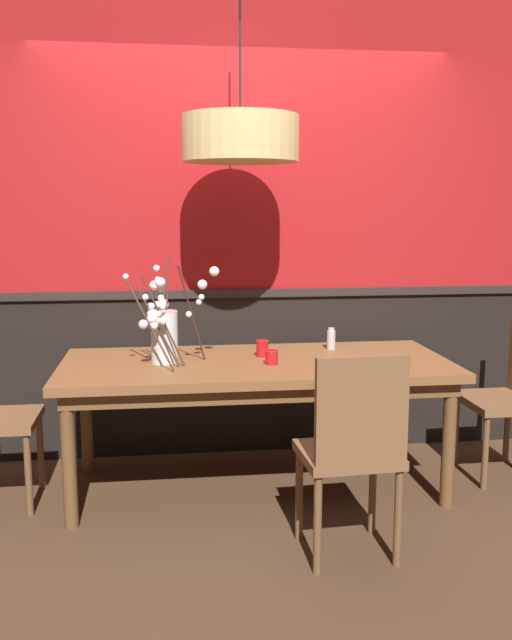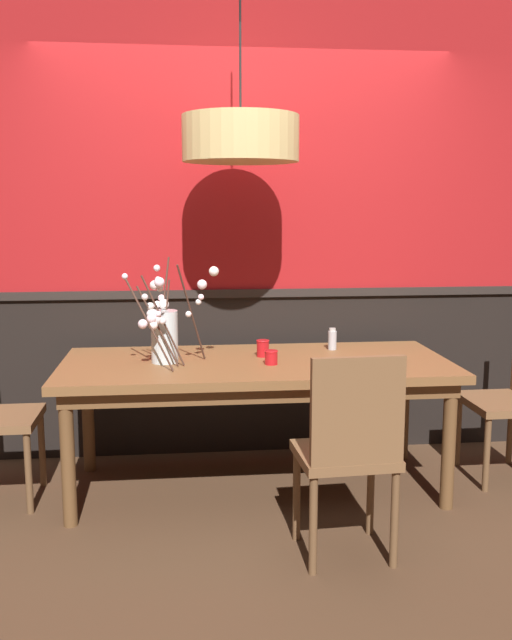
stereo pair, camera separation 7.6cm
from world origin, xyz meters
The scene contains 12 objects.
ground_plane centered at (0.00, 0.00, 0.00)m, with size 24.00×24.00×0.00m, color #4C3321.
back_wall centered at (0.00, 0.66, 1.44)m, with size 4.52×0.14×2.91m.
dining_table centered at (0.00, 0.00, 0.65)m, with size 2.11×0.92×0.73m.
chair_far_side_right centered at (0.31, 0.90, 0.52)m, with size 0.43×0.43×0.96m.
chair_near_side_right centered at (0.32, -0.85, 0.54)m, with size 0.45×0.40×0.95m.
chair_far_side_left centered at (-0.26, 0.89, 0.51)m, with size 0.43×0.45×0.93m.
chair_head_east_end centered at (1.50, 0.02, 0.52)m, with size 0.40×0.46×0.93m.
vase_with_blossoms centered at (-0.49, -0.01, 0.91)m, with size 0.50×0.39×0.56m.
candle_holder_nearer_center centered at (0.07, -0.10, 0.77)m, with size 0.07×0.07×0.08m.
candle_holder_nearer_edge centered at (0.05, 0.10, 0.78)m, with size 0.07×0.07×0.09m.
condiment_bottle centered at (0.48, 0.25, 0.79)m, with size 0.05×0.05×0.13m.
pendant_lamp centered at (-0.08, 0.05, 1.92)m, with size 0.62×0.62×1.11m.
Camera 1 is at (-0.47, -3.67, 1.56)m, focal length 38.92 mm.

